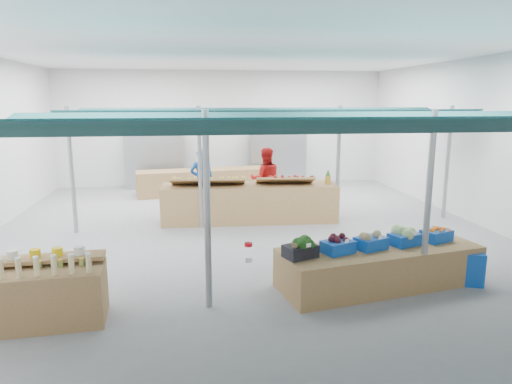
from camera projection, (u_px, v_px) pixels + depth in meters
The scene contains 23 objects.
floor at pixel (243, 231), 11.08m from camera, with size 13.00×13.00×0.00m, color slate.
hall at pixel (236, 119), 11.95m from camera, with size 13.00×13.00×13.00m.
pole_grid at pixel (290, 167), 9.12m from camera, with size 10.00×4.60×3.00m.
awnings at pixel (291, 118), 8.93m from camera, with size 9.50×7.08×0.30m.
back_shelving_left at pixel (155, 161), 16.35m from camera, with size 2.00×0.50×2.00m, color #B23F33.
back_shelving_right at pixel (278, 158), 16.98m from camera, with size 2.00×0.50×2.00m, color #B23F33.
bottle_shelf at pixel (39, 293), 6.46m from camera, with size 1.86×1.21×1.08m.
veg_counter at pixel (379, 266), 7.80m from camera, with size 3.46×1.15×0.67m, color brown.
fruit_counter at pixel (250, 203), 11.96m from camera, with size 4.53×1.08×0.97m, color brown.
far_counter at pixel (207, 181), 15.48m from camera, with size 4.63×0.93×0.83m, color brown.
crate_stack at pixel (468, 268), 7.85m from camera, with size 0.48×0.34×0.58m, color #0F45A7.
vendor_left at pixel (202, 181), 12.77m from camera, with size 0.66×0.43×1.81m, color #164894.
vendor_right at pixel (265, 179), 13.03m from camera, with size 0.88×0.69×1.81m, color red.
crate_broccoli at pixel (300, 248), 7.23m from camera, with size 0.59×0.51×0.35m.
crate_beets at pixel (338, 245), 7.45m from camera, with size 0.59×0.51×0.29m.
crate_celeriac at pixel (371, 240), 7.64m from camera, with size 0.59×0.51×0.31m.
crate_cabbage at pixel (405, 236), 7.86m from camera, with size 0.59×0.51×0.35m.
crate_carrots at pixel (436, 235), 8.08m from camera, with size 0.59×0.51×0.29m.
sparrow at pixel (294, 245), 7.05m from camera, with size 0.12×0.09×0.11m.
pole_ribbon at pixel (248, 246), 6.52m from camera, with size 0.12×0.12×0.28m.
apple_heap_yellow at pixel (208, 180), 11.62m from camera, with size 1.96×0.89×0.27m.
apple_heap_red at pixel (285, 178), 11.81m from camera, with size 1.56×0.85×0.27m.
pineapple at pixel (328, 177), 11.91m from camera, with size 0.14×0.14×0.39m.
Camera 1 is at (-1.22, -10.60, 3.13)m, focal length 32.00 mm.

